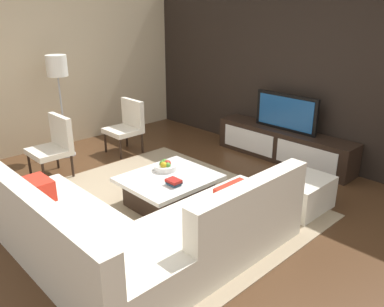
# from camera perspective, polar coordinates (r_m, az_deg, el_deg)

# --- Properties ---
(ground_plane) EXTENTS (14.00, 14.00, 0.00)m
(ground_plane) POSITION_cam_1_polar(r_m,az_deg,el_deg) (4.81, -3.43, -8.19)
(ground_plane) COLOR #4C301C
(feature_wall_back) EXTENTS (6.40, 0.12, 2.80)m
(feature_wall_back) POSITION_cam_1_polar(r_m,az_deg,el_deg) (6.36, 15.48, 11.65)
(feature_wall_back) COLOR black
(feature_wall_back) RESTS_ON ground
(side_wall_left) EXTENTS (0.12, 5.20, 2.80)m
(side_wall_left) POSITION_cam_1_polar(r_m,az_deg,el_deg) (7.11, -19.80, 12.07)
(side_wall_left) COLOR beige
(side_wall_left) RESTS_ON ground
(area_rug) EXTENTS (3.30, 2.80, 0.01)m
(area_rug) POSITION_cam_1_polar(r_m,az_deg,el_deg) (4.87, -4.20, -7.72)
(area_rug) COLOR tan
(area_rug) RESTS_ON ground
(media_console) EXTENTS (2.31, 0.46, 0.50)m
(media_console) POSITION_cam_1_polar(r_m,az_deg,el_deg) (6.38, 13.09, 1.21)
(media_console) COLOR black
(media_console) RESTS_ON ground
(television) EXTENTS (1.07, 0.06, 0.56)m
(television) POSITION_cam_1_polar(r_m,az_deg,el_deg) (6.23, 13.48, 5.83)
(television) COLOR black
(television) RESTS_ON media_console
(sectional_couch) EXTENTS (2.38, 2.40, 0.83)m
(sectional_couch) POSITION_cam_1_polar(r_m,az_deg,el_deg) (3.86, -8.25, -11.27)
(sectional_couch) COLOR silver
(sectional_couch) RESTS_ON ground
(coffee_table) EXTENTS (0.93, 1.07, 0.38)m
(coffee_table) POSITION_cam_1_polar(r_m,az_deg,el_deg) (4.84, -3.35, -5.29)
(coffee_table) COLOR black
(coffee_table) RESTS_ON ground
(accent_chair_near) EXTENTS (0.55, 0.50, 0.87)m
(accent_chair_near) POSITION_cam_1_polar(r_m,az_deg,el_deg) (5.91, -19.33, 1.47)
(accent_chair_near) COLOR black
(accent_chair_near) RESTS_ON ground
(floor_lamp) EXTENTS (0.32, 0.32, 1.62)m
(floor_lamp) POSITION_cam_1_polar(r_m,az_deg,el_deg) (6.49, -18.95, 11.08)
(floor_lamp) COLOR #A5A5AA
(floor_lamp) RESTS_ON ground
(ottoman) EXTENTS (0.70, 0.70, 0.40)m
(ottoman) POSITION_cam_1_polar(r_m,az_deg,el_deg) (4.96, 14.84, -5.36)
(ottoman) COLOR silver
(ottoman) RESTS_ON ground
(fruit_bowl) EXTENTS (0.28, 0.28, 0.13)m
(fruit_bowl) POSITION_cam_1_polar(r_m,az_deg,el_deg) (4.93, -3.89, -1.85)
(fruit_bowl) COLOR silver
(fruit_bowl) RESTS_ON coffee_table
(accent_chair_far) EXTENTS (0.53, 0.51, 0.87)m
(accent_chair_far) POSITION_cam_1_polar(r_m,az_deg,el_deg) (6.62, -9.36, 4.36)
(accent_chair_far) COLOR black
(accent_chair_far) RESTS_ON ground
(book_stack) EXTENTS (0.17, 0.13, 0.07)m
(book_stack) POSITION_cam_1_polar(r_m,az_deg,el_deg) (4.52, -2.68, -4.16)
(book_stack) COLOR #2D516B
(book_stack) RESTS_ON coffee_table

